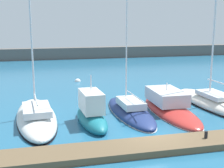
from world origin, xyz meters
TOP-DOWN VIEW (x-y plane):
  - ground_plane at (0.00, 0.00)m, footprint 120.00×120.00m
  - dock_pier at (0.00, -1.86)m, footprint 19.49×2.24m
  - breakwater_seawall at (0.00, 43.41)m, footprint 108.00×2.21m
  - sailboat_white_nearest at (-7.35, 5.19)m, footprint 3.59×10.51m
  - motorboat_teal_second at (-3.35, 3.74)m, footprint 2.20×6.16m
  - sailboat_navy_third at (0.08, 5.17)m, footprint 2.95×9.25m
  - motorboat_red_fourth at (3.44, 5.00)m, footprint 2.94×9.62m
  - sailboat_ivory_fifth at (7.90, 5.80)m, footprint 3.61×10.69m
  - mooring_buoy_white at (-2.37, 19.77)m, footprint 0.74×0.74m
  - dock_bollard at (2.81, -1.86)m, footprint 0.20×0.20m

SIDE VIEW (x-z plane):
  - ground_plane at x=0.00m, z-range 0.00..0.00m
  - mooring_buoy_white at x=-2.37m, z-range -0.37..0.37m
  - dock_pier at x=0.00m, z-range 0.00..0.41m
  - sailboat_navy_third at x=0.08m, z-range -8.49..9.10m
  - sailboat_white_nearest at x=-7.35m, z-range -8.18..8.86m
  - sailboat_ivory_fifth at x=7.90m, z-range -9.15..9.98m
  - motorboat_red_fourth at x=3.44m, z-range -0.91..1.79m
  - dock_bollard at x=2.81m, z-range 0.41..0.85m
  - motorboat_teal_second at x=-3.35m, z-range -1.21..2.73m
  - breakwater_seawall at x=0.00m, z-range 0.00..2.22m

